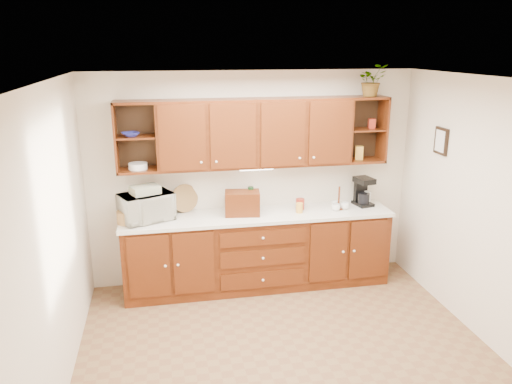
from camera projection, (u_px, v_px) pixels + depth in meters
name	position (u px, v px, depth m)	size (l,w,h in m)	color
floor	(286.00, 351.00, 4.87)	(4.00, 4.00, 0.00)	brown
ceiling	(292.00, 80.00, 4.14)	(4.00, 4.00, 0.00)	white
back_wall	(253.00, 178.00, 6.16)	(4.00, 4.00, 0.00)	beige
left_wall	(56.00, 243.00, 4.14)	(3.50, 3.50, 0.00)	beige
right_wall	(487.00, 213.00, 4.87)	(3.50, 3.50, 0.00)	beige
base_cabinets	(258.00, 251.00, 6.11)	(3.20, 0.60, 0.90)	#371606
countertop	(258.00, 215.00, 5.97)	(3.24, 0.64, 0.04)	white
upper_cabinets	(256.00, 133.00, 5.84)	(3.20, 0.33, 0.80)	#371606
undercabinet_light	(256.00, 169.00, 5.90)	(0.40, 0.05, 0.03)	white
framed_picture	(441.00, 141.00, 5.56)	(0.03, 0.24, 0.30)	black
wicker_basket	(127.00, 217.00, 5.64)	(0.22, 0.22, 0.14)	olive
microwave	(146.00, 207.00, 5.70)	(0.57, 0.39, 0.32)	beige
towel_stack	(145.00, 190.00, 5.65)	(0.31, 0.23, 0.09)	#E4C46B
wine_bottle	(251.00, 199.00, 5.99)	(0.07, 0.07, 0.31)	black
woven_tray	(185.00, 211.00, 6.04)	(0.34, 0.34, 0.02)	olive
bread_box	(242.00, 203.00, 5.90)	(0.41, 0.25, 0.28)	#371606
mug_tree	(339.00, 206.00, 6.12)	(0.26, 0.26, 0.29)	#371606
canister_red	(300.00, 204.00, 6.11)	(0.10, 0.10, 0.13)	maroon
canister_white	(367.00, 198.00, 6.32)	(0.09, 0.09, 0.17)	white
canister_yellow	(299.00, 208.00, 5.99)	(0.08, 0.08, 0.12)	gold
coffee_maker	(363.00, 192.00, 6.26)	(0.24, 0.28, 0.36)	black
bowl_stack	(130.00, 134.00, 5.54)	(0.19, 0.19, 0.05)	navy
plate_stack	(138.00, 166.00, 5.67)	(0.21, 0.21, 0.07)	white
pantry_box_yellow	(359.00, 153.00, 6.14)	(0.09, 0.07, 0.17)	gold
pantry_box_red	(372.00, 124.00, 6.07)	(0.08, 0.07, 0.12)	maroon
potted_plant	(372.00, 80.00, 5.88)	(0.34, 0.29, 0.38)	#999999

